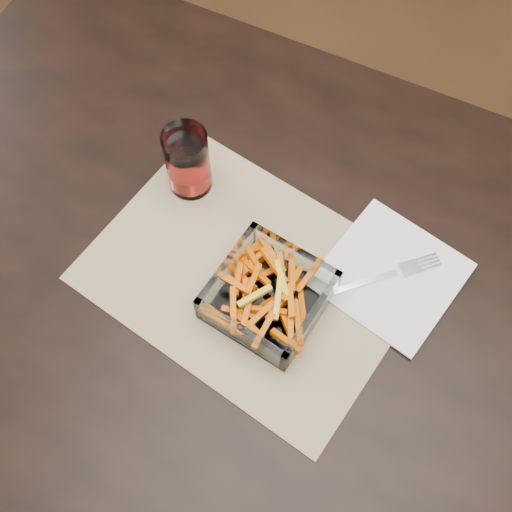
# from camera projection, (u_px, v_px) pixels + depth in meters

# --- Properties ---
(dining_table) EXTENTS (1.60, 0.90, 0.75)m
(dining_table) POSITION_uv_depth(u_px,v_px,m) (339.00, 337.00, 1.00)
(dining_table) COLOR black
(dining_table) RESTS_ON ground
(placemat) EXTENTS (0.50, 0.40, 0.00)m
(placemat) POSITION_uv_depth(u_px,v_px,m) (249.00, 276.00, 0.95)
(placemat) COLOR #9D8667
(placemat) RESTS_ON dining_table
(glass_bowl) EXTENTS (0.17, 0.17, 0.06)m
(glass_bowl) POSITION_uv_depth(u_px,v_px,m) (268.00, 296.00, 0.90)
(glass_bowl) COLOR white
(glass_bowl) RESTS_ON placemat
(tumbler) EXTENTS (0.07, 0.07, 0.12)m
(tumbler) POSITION_uv_depth(u_px,v_px,m) (188.00, 163.00, 0.97)
(tumbler) COLOR white
(tumbler) RESTS_ON placemat
(napkin) EXTENTS (0.22, 0.22, 0.00)m
(napkin) POSITION_uv_depth(u_px,v_px,m) (391.00, 275.00, 0.94)
(napkin) COLOR white
(napkin) RESTS_ON placemat
(fork) EXTENTS (0.13, 0.13, 0.00)m
(fork) POSITION_uv_depth(u_px,v_px,m) (390.00, 274.00, 0.94)
(fork) COLOR silver
(fork) RESTS_ON napkin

